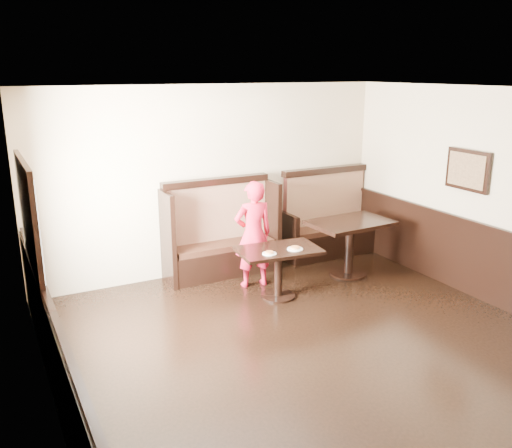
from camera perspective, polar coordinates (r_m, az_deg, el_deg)
ground at (r=5.78m, az=10.17°, el=-15.56°), size 7.00×7.00×0.00m
room_shell at (r=5.51m, az=6.21°, el=-9.15°), size 7.00×7.00×7.00m
booth_main at (r=8.17m, az=-3.77°, el=-1.67°), size 1.75×0.72×1.45m
booth_neighbor at (r=9.10m, az=7.54°, el=-0.22°), size 1.65×0.72×1.45m
table_main at (r=7.29m, az=2.37°, el=-3.82°), size 1.15×0.79×0.69m
table_neighbor at (r=8.18m, az=9.84°, el=-1.12°), size 1.25×0.85×0.84m
child at (r=7.61m, az=-0.29°, el=-1.09°), size 0.59×0.42×1.53m
pizza_plate_left at (r=7.02m, az=1.42°, el=-3.07°), size 0.19×0.19×0.03m
pizza_plate_right at (r=7.22m, az=4.14°, el=-2.57°), size 0.21×0.21×0.04m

